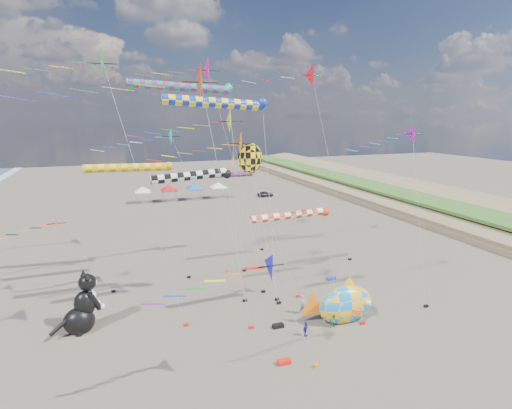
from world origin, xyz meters
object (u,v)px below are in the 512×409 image
at_px(parked_car, 265,194).
at_px(cat_inflatable, 81,302).
at_px(person_adult, 303,304).
at_px(child_green, 334,321).
at_px(fish_inflatable, 345,305).
at_px(child_blue, 306,329).

bearing_deg(parked_car, cat_inflatable, 142.37).
bearing_deg(person_adult, child_green, -88.97).
height_order(child_green, parked_car, child_green).
xyz_separation_m(fish_inflatable, child_green, (-1.40, -0.66, -0.82)).
bearing_deg(cat_inflatable, person_adult, -34.68).
relative_size(cat_inflatable, parked_car, 1.39).
xyz_separation_m(person_adult, child_blue, (-1.38, -3.31, -0.28)).
relative_size(child_blue, parked_car, 0.33).
relative_size(fish_inflatable, child_blue, 5.73).
xyz_separation_m(cat_inflatable, person_adult, (17.38, -3.26, -1.56)).
xyz_separation_m(cat_inflatable, child_blue, (16.00, -6.57, -1.84)).
height_order(child_green, child_blue, child_green).
distance_m(fish_inflatable, parked_car, 52.23).
bearing_deg(fish_inflatable, person_adult, 139.20).
bearing_deg(parked_car, person_adult, 160.74).
distance_m(fish_inflatable, person_adult, 3.58).
distance_m(fish_inflatable, child_green, 1.75).
xyz_separation_m(fish_inflatable, person_adult, (-2.68, 2.31, -0.58)).
height_order(person_adult, child_green, person_adult).
relative_size(cat_inflatable, child_green, 3.95).
xyz_separation_m(cat_inflatable, child_green, (18.66, -6.24, -1.80)).
height_order(fish_inflatable, child_green, fish_inflatable).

